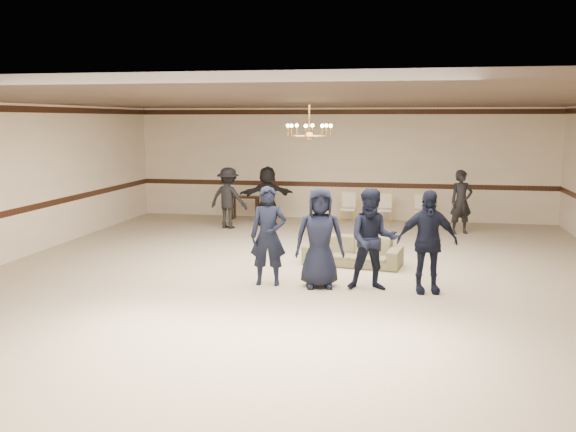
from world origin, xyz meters
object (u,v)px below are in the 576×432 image
at_px(boy_b, 320,238).
at_px(adult_mid, 267,196).
at_px(adult_left, 228,198).
at_px(banquet_chair_left, 348,208).
at_px(boy_a, 268,236).
at_px(settee, 353,251).
at_px(chandelier, 309,119).
at_px(boy_c, 373,240).
at_px(boy_d, 427,241).
at_px(adult_right, 461,202).
at_px(banquet_chair_right, 422,210).
at_px(banquet_chair_mid, 385,209).
at_px(console_table, 245,208).

relative_size(boy_b, adult_mid, 1.07).
xyz_separation_m(adult_left, banquet_chair_left, (3.06, 1.35, -0.39)).
bearing_deg(adult_left, boy_a, 125.10).
bearing_deg(settee, chandelier, -163.83).
bearing_deg(adult_mid, boy_c, 92.92).
xyz_separation_m(boy_b, adult_mid, (-2.31, 6.19, -0.06)).
bearing_deg(boy_c, boy_d, -6.00).
height_order(adult_right, banquet_chair_right, adult_right).
height_order(boy_a, adult_mid, boy_a).
height_order(boy_c, banquet_chair_right, boy_c).
relative_size(adult_left, adult_right, 1.00).
height_order(boy_a, boy_d, same).
relative_size(boy_c, boy_d, 1.00).
distance_m(chandelier, adult_left, 5.15).
bearing_deg(adult_mid, banquet_chair_right, 164.49).
xyz_separation_m(boy_b, adult_right, (2.79, 5.79, -0.06)).
bearing_deg(banquet_chair_mid, banquet_chair_left, -176.99).
bearing_deg(banquet_chair_right, boy_b, -106.02).
relative_size(settee, console_table, 2.39).
distance_m(adult_right, banquet_chair_left, 3.15).
relative_size(chandelier, boy_d, 0.54).
bearing_deg(console_table, banquet_chair_mid, 0.28).
xyz_separation_m(boy_d, adult_right, (0.99, 5.79, -0.06)).
relative_size(adult_left, banquet_chair_right, 1.91).
height_order(adult_mid, banquet_chair_left, adult_mid).
relative_size(chandelier, adult_mid, 0.58).
relative_size(adult_right, banquet_chair_mid, 1.91).
bearing_deg(boy_a, adult_right, 51.39).
height_order(adult_right, banquet_chair_mid, adult_right).
bearing_deg(adult_right, banquet_chair_right, 110.14).
bearing_deg(adult_mid, adult_left, 13.41).
height_order(settee, banquet_chair_left, banquet_chair_left).
bearing_deg(boy_d, banquet_chair_left, 94.55).
distance_m(boy_d, banquet_chair_mid, 6.93).
distance_m(boy_b, banquet_chair_right, 7.10).
xyz_separation_m(boy_c, adult_left, (-4.11, 5.49, -0.06)).
bearing_deg(console_table, boy_c, -56.96).
bearing_deg(boy_c, settee, 99.17).
relative_size(boy_d, banquet_chair_mid, 2.05).
height_order(boy_d, adult_mid, boy_d).
distance_m(boy_a, boy_b, 0.90).
relative_size(chandelier, boy_c, 0.54).
relative_size(boy_a, settee, 0.90).
height_order(chandelier, boy_a, chandelier).
xyz_separation_m(boy_a, banquet_chair_right, (2.75, 6.85, -0.44)).
relative_size(boy_c, banquet_chair_right, 2.05).
xyz_separation_m(boy_b, boy_c, (0.90, 0.00, 0.00)).
distance_m(boy_d, banquet_chair_left, 7.13).
bearing_deg(banquet_chair_right, adult_mid, -171.94).
bearing_deg(adult_right, banquet_chair_mid, 129.84).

